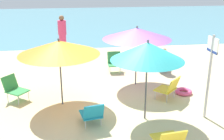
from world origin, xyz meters
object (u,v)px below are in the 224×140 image
(umbrella_teal, at_px, (148,51))
(beach_chair_a, at_px, (92,113))
(beach_chair_e, at_px, (169,87))
(beach_chair_b, at_px, (114,61))
(person_b, at_px, (62,36))
(beach_chair_d, at_px, (169,139))
(beach_chair_c, at_px, (14,88))
(swim_ring, at_px, (184,92))
(person_a, at_px, (163,60))
(umbrella_orange, at_px, (59,47))
(warning_sign, at_px, (210,66))
(umbrella_purple, at_px, (137,34))

(umbrella_teal, height_order, beach_chair_a, umbrella_teal)
(beach_chair_e, bearing_deg, beach_chair_b, -20.06)
(beach_chair_b, bearing_deg, person_b, -139.12)
(beach_chair_a, bearing_deg, beach_chair_d, -142.24)
(beach_chair_c, distance_m, person_b, 4.30)
(beach_chair_d, distance_m, swim_ring, 2.95)
(beach_chair_c, bearing_deg, person_a, 56.96)
(beach_chair_c, bearing_deg, beach_chair_a, -1.82)
(umbrella_orange, relative_size, warning_sign, 1.01)
(umbrella_orange, bearing_deg, swim_ring, 4.10)
(beach_chair_d, xyz_separation_m, swim_ring, (1.32, 2.63, -0.23))
(beach_chair_a, distance_m, person_b, 5.81)
(person_a, relative_size, person_b, 0.52)
(beach_chair_a, relative_size, person_a, 0.77)
(umbrella_purple, xyz_separation_m, person_a, (1.18, 0.98, -1.16))
(warning_sign, bearing_deg, person_b, 119.45)
(beach_chair_d, bearing_deg, umbrella_teal, -1.86)
(beach_chair_c, bearing_deg, beach_chair_e, 29.88)
(beach_chair_a, height_order, beach_chair_e, beach_chair_e)
(beach_chair_e, distance_m, person_a, 2.27)
(beach_chair_b, height_order, person_b, person_b)
(beach_chair_b, distance_m, beach_chair_c, 3.59)
(umbrella_orange, xyz_separation_m, person_a, (3.38, 2.11, -1.11))
(umbrella_purple, distance_m, beach_chair_a, 3.04)
(beach_chair_d, relative_size, warning_sign, 0.31)
(beach_chair_a, height_order, warning_sign, warning_sign)
(warning_sign, bearing_deg, umbrella_teal, 172.96)
(beach_chair_a, height_order, beach_chair_d, beach_chair_a)
(umbrella_teal, bearing_deg, beach_chair_a, -173.64)
(person_b, bearing_deg, umbrella_teal, -65.89)
(umbrella_orange, bearing_deg, person_b, 91.32)
(umbrella_purple, xyz_separation_m, swim_ring, (1.21, -0.88, -1.54))
(umbrella_orange, bearing_deg, beach_chair_e, -1.82)
(beach_chair_c, height_order, beach_chair_e, beach_chair_c)
(person_b, bearing_deg, umbrella_orange, -84.87)
(beach_chair_e, relative_size, person_b, 0.45)
(beach_chair_a, xyz_separation_m, beach_chair_e, (2.14, 1.08, 0.07))
(umbrella_teal, distance_m, person_b, 6.01)
(beach_chair_d, bearing_deg, person_b, 10.21)
(beach_chair_b, bearing_deg, swim_ring, 38.43)
(beach_chair_c, relative_size, person_b, 0.44)
(umbrella_orange, distance_m, swim_ring, 3.73)
(swim_ring, bearing_deg, umbrella_orange, -175.90)
(person_b, height_order, warning_sign, warning_sign)
(beach_chair_b, distance_m, warning_sign, 4.05)
(warning_sign, bearing_deg, beach_chair_c, 159.01)
(beach_chair_d, height_order, swim_ring, beach_chair_d)
(beach_chair_d, distance_m, person_a, 4.68)
(beach_chair_e, height_order, warning_sign, warning_sign)
(beach_chair_e, distance_m, warning_sign, 1.52)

